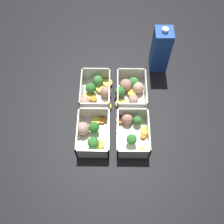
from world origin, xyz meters
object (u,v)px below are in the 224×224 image
at_px(container_near_left, 94,92).
at_px(container_far_left, 129,90).
at_px(container_near_right, 90,133).
at_px(container_far_right, 131,131).
at_px(juice_carton, 159,50).

bearing_deg(container_near_left, container_far_left, 94.17).
distance_m(container_near_right, container_far_right, 0.14).
bearing_deg(juice_carton, container_near_left, -58.71).
distance_m(container_near_right, container_far_left, 0.23).
bearing_deg(container_near_left, container_near_right, -2.27).
xyz_separation_m(container_near_right, container_far_right, (-0.01, 0.14, -0.00)).
relative_size(container_near_right, container_far_left, 0.99).
height_order(container_near_left, container_near_right, same).
distance_m(container_near_left, juice_carton, 0.30).
bearing_deg(container_far_left, container_near_right, -37.72).
xyz_separation_m(container_far_left, juice_carton, (-0.14, 0.11, 0.07)).
relative_size(container_near_right, container_far_right, 0.97).
bearing_deg(container_far_left, juice_carton, 140.70).
bearing_deg(container_near_right, container_far_left, 142.28).
xyz_separation_m(container_near_left, container_far_left, (-0.01, 0.13, 0.00)).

